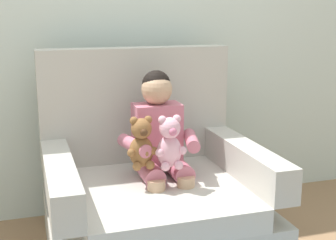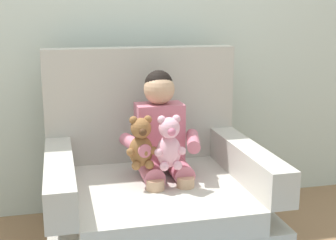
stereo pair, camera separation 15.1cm
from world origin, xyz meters
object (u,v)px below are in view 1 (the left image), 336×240
at_px(seated_child, 160,139).
at_px(plush_pink, 170,144).
at_px(armchair, 152,194).
at_px(plush_brown, 141,144).

relative_size(seated_child, plush_pink, 2.98).
distance_m(armchair, plush_pink, 0.37).
xyz_separation_m(armchair, plush_brown, (-0.08, -0.11, 0.32)).
bearing_deg(seated_child, plush_brown, -133.29).
relative_size(plush_pink, plush_brown, 1.02).
height_order(seated_child, plush_brown, seated_child).
bearing_deg(plush_pink, seated_child, 106.05).
height_order(armchair, plush_brown, armchair).
bearing_deg(plush_brown, seated_child, 57.06).
height_order(armchair, plush_pink, armchair).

